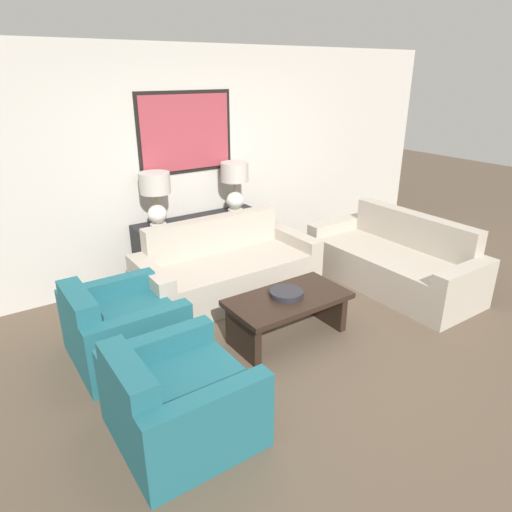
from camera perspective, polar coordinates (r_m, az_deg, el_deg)
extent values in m
plane|color=brown|center=(4.24, 6.90, -11.89)|extent=(20.00, 20.00, 0.00)
cube|color=beige|center=(5.60, -8.80, 11.24)|extent=(7.87, 0.10, 2.65)
cube|color=black|center=(5.49, -8.77, 14.99)|extent=(1.18, 0.01, 0.92)
cube|color=#9E3842|center=(5.48, -8.74, 14.99)|extent=(1.10, 0.02, 0.84)
cube|color=black|center=(5.62, -7.00, 1.21)|extent=(1.58, 0.39, 0.73)
cylinder|color=silver|center=(5.29, -12.13, 3.89)|extent=(0.18, 0.18, 0.02)
sphere|color=silver|center=(5.26, -12.23, 5.14)|extent=(0.22, 0.22, 0.22)
cylinder|color=#8C7A51|center=(5.21, -12.39, 6.97)|extent=(0.02, 0.02, 0.13)
cylinder|color=#B2ADA3|center=(5.17, -12.55, 8.92)|extent=(0.34, 0.34, 0.23)
cylinder|color=silver|center=(5.74, -2.62, 5.80)|extent=(0.18, 0.18, 0.02)
sphere|color=silver|center=(5.71, -2.64, 6.96)|extent=(0.22, 0.22, 0.22)
cylinder|color=#8C7A51|center=(5.66, -2.67, 8.67)|extent=(0.02, 0.02, 0.13)
cylinder|color=#B2ADA3|center=(5.62, -2.70, 10.47)|extent=(0.34, 0.34, 0.23)
cube|color=#ADA393|center=(5.07, -2.85, -2.99)|extent=(1.65, 0.70, 0.42)
cube|color=#ADA393|center=(5.34, -5.38, 0.61)|extent=(1.65, 0.18, 0.82)
cube|color=#ADA393|center=(4.75, -12.90, -4.45)|extent=(0.18, 0.88, 0.56)
cube|color=#ADA393|center=(5.59, 4.63, 0.24)|extent=(0.18, 0.88, 0.56)
cube|color=#ADA393|center=(5.51, 15.87, -1.71)|extent=(0.70, 1.65, 0.42)
cube|color=#ADA393|center=(5.76, 18.92, 1.13)|extent=(0.18, 1.65, 0.82)
cube|color=#ADA393|center=(6.11, 10.01, 1.92)|extent=(0.88, 0.18, 0.56)
cube|color=#ADA393|center=(5.09, 24.42, -4.13)|extent=(0.88, 0.18, 0.56)
cube|color=black|center=(4.25, 4.04, -5.41)|extent=(1.14, 0.60, 0.05)
cube|color=black|center=(4.10, -1.66, -9.91)|extent=(0.07, 0.48, 0.38)
cube|color=black|center=(4.64, 8.89, -6.06)|extent=(0.07, 0.48, 0.38)
cylinder|color=#232328|center=(4.24, 3.82, -4.68)|extent=(0.31, 0.31, 0.05)
cube|color=#1E5B66|center=(4.25, -14.80, -9.09)|extent=(0.70, 0.64, 0.42)
cube|color=#1E5B66|center=(4.08, -20.85, -8.82)|extent=(0.18, 0.64, 0.73)
cube|color=#1E5B66|center=(3.86, -14.11, -11.02)|extent=(0.88, 0.14, 0.58)
cube|color=#1E5B66|center=(4.52, -17.73, -6.28)|extent=(0.88, 0.14, 0.58)
cube|color=#1E5B66|center=(3.38, -7.69, -17.65)|extent=(0.70, 0.64, 0.42)
cube|color=#1E5B66|center=(3.16, -15.30, -18.03)|extent=(0.18, 0.64, 0.73)
cube|color=#1E5B66|center=(3.03, -5.75, -21.11)|extent=(0.88, 0.14, 0.58)
cube|color=#1E5B66|center=(3.59, -12.02, -13.66)|extent=(0.88, 0.14, 0.58)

